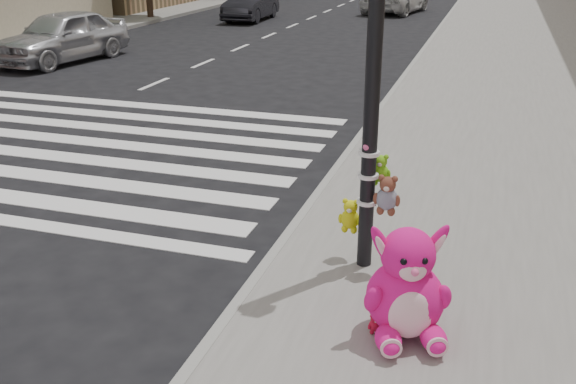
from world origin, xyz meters
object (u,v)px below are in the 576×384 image
at_px(car_silver_far, 62,36).
at_px(signal_pole, 373,124).
at_px(red_teddy, 374,324).
at_px(car_dark_far, 251,5).
at_px(pink_bunny, 406,291).

bearing_deg(car_silver_far, signal_pole, -33.46).
distance_m(red_teddy, car_silver_far, 16.31).
distance_m(signal_pole, car_dark_far, 23.47).
relative_size(signal_pole, car_dark_far, 0.97).
bearing_deg(car_silver_far, pink_bunny, -35.27).
height_order(signal_pole, pink_bunny, signal_pole).
distance_m(pink_bunny, car_silver_far, 16.44).
relative_size(red_teddy, car_dark_far, 0.05).
xyz_separation_m(red_teddy, car_silver_far, (-11.56, 11.50, 0.52)).
distance_m(signal_pole, car_silver_far, 15.19).
distance_m(pink_bunny, red_teddy, 0.44).
relative_size(pink_bunny, car_dark_far, 0.27).
bearing_deg(red_teddy, pink_bunny, -13.99).
bearing_deg(pink_bunny, signal_pole, 94.97).
bearing_deg(red_teddy, car_dark_far, 84.19).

